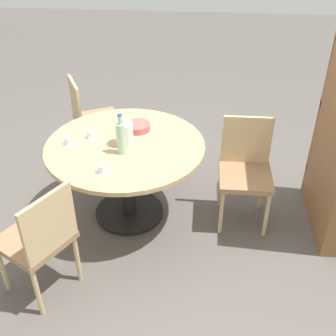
% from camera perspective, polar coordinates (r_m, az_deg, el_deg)
% --- Properties ---
extents(ground_plane, '(14.00, 14.00, 0.00)m').
position_cam_1_polar(ground_plane, '(3.74, -5.22, -6.07)').
color(ground_plane, '#56514C').
extents(dining_table, '(1.26, 1.26, 0.70)m').
position_cam_1_polar(dining_table, '(3.41, -5.70, 1.05)').
color(dining_table, black).
rests_on(dining_table, ground_plane).
extents(chair_a, '(0.57, 0.57, 0.88)m').
position_cam_1_polar(chair_a, '(2.91, -17.01, -9.10)').
color(chair_a, tan).
rests_on(chair_a, ground_plane).
extents(chair_b, '(0.42, 0.42, 0.88)m').
position_cam_1_polar(chair_b, '(3.47, 10.44, -0.10)').
color(chair_b, tan).
rests_on(chair_b, ground_plane).
extents(chair_c, '(0.57, 0.57, 0.88)m').
position_cam_1_polar(chair_c, '(4.25, -10.31, 6.70)').
color(chair_c, tan).
rests_on(chair_c, ground_plane).
extents(coffee_pot, '(0.14, 0.14, 0.23)m').
position_cam_1_polar(coffee_pot, '(3.27, -5.96, 4.73)').
color(coffee_pot, silver).
rests_on(coffee_pot, dining_table).
extents(water_bottle, '(0.07, 0.07, 0.33)m').
position_cam_1_polar(water_bottle, '(3.15, -6.40, 4.14)').
color(water_bottle, '#99C6A3').
rests_on(water_bottle, dining_table).
extents(cake_main, '(0.23, 0.23, 0.07)m').
position_cam_1_polar(cake_main, '(3.48, -4.08, 5.46)').
color(cake_main, white).
rests_on(cake_main, dining_table).
extents(cup_a, '(0.11, 0.11, 0.07)m').
position_cam_1_polar(cup_a, '(3.37, -13.33, 3.45)').
color(cup_a, silver).
rests_on(cup_a, dining_table).
extents(cup_b, '(0.11, 0.11, 0.07)m').
position_cam_1_polar(cup_b, '(2.99, -8.92, -0.27)').
color(cup_b, silver).
rests_on(cup_b, dining_table).
extents(cup_c, '(0.11, 0.11, 0.07)m').
position_cam_1_polar(cup_c, '(3.43, -10.44, 4.33)').
color(cup_c, silver).
rests_on(cup_c, dining_table).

